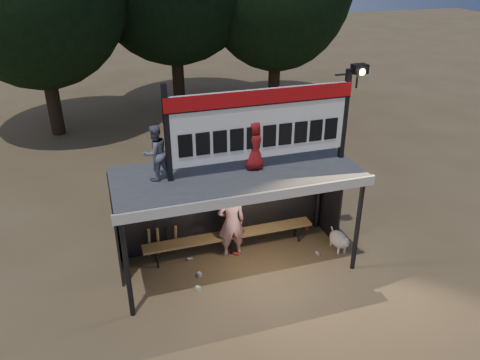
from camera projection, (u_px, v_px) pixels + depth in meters
name	position (u px, v px, depth m)	size (l,w,h in m)	color
ground	(237.00, 264.00, 10.48)	(80.00, 80.00, 0.00)	brown
player	(231.00, 222.00, 10.47)	(0.63, 0.41, 1.73)	white
child_a	(155.00, 153.00, 8.89)	(0.54, 0.42, 1.10)	slate
child_b	(254.00, 145.00, 9.34)	(0.50, 0.33, 1.03)	maroon
dugout_shelter	(233.00, 187.00, 9.87)	(5.10, 2.08, 2.32)	#404043
scoreboard_assembly	(264.00, 121.00, 9.15)	(4.10, 0.27, 1.99)	black
bench	(230.00, 235.00, 10.76)	(4.00, 0.35, 0.48)	olive
dog	(339.00, 240.00, 10.88)	(0.36, 0.81, 0.49)	silver
bats	(162.00, 241.00, 10.58)	(0.68, 0.35, 0.84)	olive
litter	(244.00, 258.00, 10.63)	(3.28, 1.55, 0.08)	red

